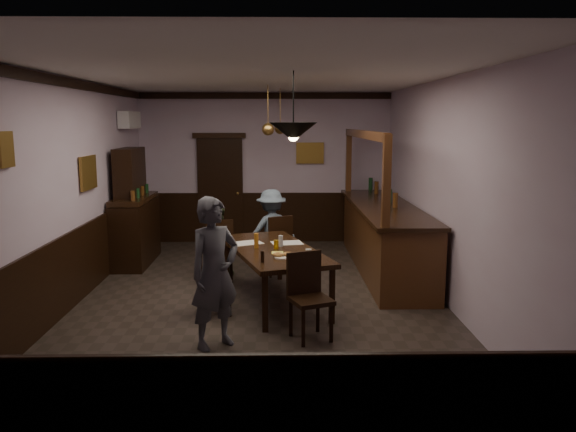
{
  "coord_description": "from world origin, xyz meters",
  "views": [
    {
      "loc": [
        0.24,
        -7.26,
        2.43
      ],
      "look_at": [
        0.39,
        0.28,
        1.15
      ],
      "focal_mm": 35.0,
      "sensor_mm": 36.0,
      "label": 1
    }
  ],
  "objects_px": {
    "chair_far_right": "(277,243)",
    "bar_counter": "(384,235)",
    "chair_far_left": "(220,247)",
    "pendant_iron": "(293,132)",
    "person_seated_left": "(217,240)",
    "chair_side": "(208,274)",
    "soda_can": "(276,244)",
    "person_seated_right": "(271,230)",
    "coffee_cup": "(309,252)",
    "dining_table": "(273,253)",
    "chair_near": "(308,291)",
    "pendant_brass_far": "(280,129)",
    "person_standing": "(215,273)",
    "sideboard": "(134,218)",
    "pendant_brass_mid": "(268,129)"
  },
  "relations": [
    {
      "from": "chair_far_right",
      "to": "bar_counter",
      "type": "bearing_deg",
      "value": 161.5
    },
    {
      "from": "dining_table",
      "to": "bar_counter",
      "type": "distance_m",
      "value": 2.43
    },
    {
      "from": "dining_table",
      "to": "person_seated_left",
      "type": "relative_size",
      "value": 2.09
    },
    {
      "from": "person_seated_left",
      "to": "bar_counter",
      "type": "distance_m",
      "value": 2.72
    },
    {
      "from": "chair_far_left",
      "to": "pendant_iron",
      "type": "xyz_separation_m",
      "value": [
        1.07,
        -1.83,
        1.78
      ]
    },
    {
      "from": "chair_side",
      "to": "sideboard",
      "type": "xyz_separation_m",
      "value": [
        -1.58,
        2.64,
        0.27
      ]
    },
    {
      "from": "chair_far_left",
      "to": "pendant_iron",
      "type": "relative_size",
      "value": 1.2
    },
    {
      "from": "person_standing",
      "to": "dining_table",
      "type": "bearing_deg",
      "value": 27.49
    },
    {
      "from": "chair_far_right",
      "to": "chair_near",
      "type": "relative_size",
      "value": 0.99
    },
    {
      "from": "dining_table",
      "to": "person_seated_right",
      "type": "height_order",
      "value": "person_seated_right"
    },
    {
      "from": "soda_can",
      "to": "bar_counter",
      "type": "relative_size",
      "value": 0.03
    },
    {
      "from": "person_seated_right",
      "to": "dining_table",
      "type": "bearing_deg",
      "value": 69.61
    },
    {
      "from": "chair_far_left",
      "to": "bar_counter",
      "type": "xyz_separation_m",
      "value": [
        2.63,
        0.56,
        0.05
      ]
    },
    {
      "from": "dining_table",
      "to": "pendant_iron",
      "type": "xyz_separation_m",
      "value": [
        0.24,
        -0.76,
        1.62
      ]
    },
    {
      "from": "dining_table",
      "to": "soda_can",
      "type": "xyz_separation_m",
      "value": [
        0.04,
        -0.06,
        0.12
      ]
    },
    {
      "from": "chair_near",
      "to": "chair_side",
      "type": "bearing_deg",
      "value": 125.15
    },
    {
      "from": "bar_counter",
      "to": "pendant_iron",
      "type": "height_order",
      "value": "pendant_iron"
    },
    {
      "from": "pendant_brass_far",
      "to": "person_standing",
      "type": "bearing_deg",
      "value": -99.72
    },
    {
      "from": "pendant_iron",
      "to": "pendant_brass_mid",
      "type": "xyz_separation_m",
      "value": [
        -0.33,
        2.53,
        -0.01
      ]
    },
    {
      "from": "person_seated_right",
      "to": "pendant_brass_mid",
      "type": "bearing_deg",
      "value": -95.6
    },
    {
      "from": "chair_near",
      "to": "pendant_brass_far",
      "type": "xyz_separation_m",
      "value": [
        -0.29,
        4.01,
        1.76
      ]
    },
    {
      "from": "sideboard",
      "to": "pendant_iron",
      "type": "distance_m",
      "value": 4.23
    },
    {
      "from": "sideboard",
      "to": "bar_counter",
      "type": "relative_size",
      "value": 0.49
    },
    {
      "from": "person_seated_right",
      "to": "bar_counter",
      "type": "relative_size",
      "value": 0.33
    },
    {
      "from": "chair_far_left",
      "to": "chair_near",
      "type": "relative_size",
      "value": 0.99
    },
    {
      "from": "chair_side",
      "to": "soda_can",
      "type": "relative_size",
      "value": 7.92
    },
    {
      "from": "pendant_iron",
      "to": "pendant_brass_mid",
      "type": "distance_m",
      "value": 2.55
    },
    {
      "from": "chair_side",
      "to": "chair_far_left",
      "type": "bearing_deg",
      "value": -12.88
    },
    {
      "from": "chair_far_left",
      "to": "person_standing",
      "type": "xyz_separation_m",
      "value": [
        0.21,
        -2.58,
        0.3
      ]
    },
    {
      "from": "chair_near",
      "to": "chair_side",
      "type": "xyz_separation_m",
      "value": [
        -1.22,
        0.79,
        -0.01
      ]
    },
    {
      "from": "person_standing",
      "to": "soda_can",
      "type": "relative_size",
      "value": 13.72
    },
    {
      "from": "chair_far_right",
      "to": "chair_near",
      "type": "distance_m",
      "value": 2.63
    },
    {
      "from": "chair_far_right",
      "to": "chair_side",
      "type": "distance_m",
      "value": 2.02
    },
    {
      "from": "person_seated_right",
      "to": "soda_can",
      "type": "xyz_separation_m",
      "value": [
        0.08,
        -1.67,
        0.14
      ]
    },
    {
      "from": "person_standing",
      "to": "sideboard",
      "type": "height_order",
      "value": "sideboard"
    },
    {
      "from": "dining_table",
      "to": "pendant_iron",
      "type": "relative_size",
      "value": 2.98
    },
    {
      "from": "person_seated_right",
      "to": "pendant_iron",
      "type": "relative_size",
      "value": 1.67
    },
    {
      "from": "bar_counter",
      "to": "pendant_brass_mid",
      "type": "relative_size",
      "value": 5.02
    },
    {
      "from": "chair_far_right",
      "to": "sideboard",
      "type": "height_order",
      "value": "sideboard"
    },
    {
      "from": "bar_counter",
      "to": "chair_far_left",
      "type": "bearing_deg",
      "value": -168.07
    },
    {
      "from": "person_seated_right",
      "to": "sideboard",
      "type": "xyz_separation_m",
      "value": [
        -2.36,
        0.55,
        0.12
      ]
    },
    {
      "from": "person_seated_left",
      "to": "sideboard",
      "type": "relative_size",
      "value": 0.58
    },
    {
      "from": "chair_side",
      "to": "pendant_brass_mid",
      "type": "height_order",
      "value": "pendant_brass_mid"
    },
    {
      "from": "person_standing",
      "to": "soda_can",
      "type": "xyz_separation_m",
      "value": [
        0.66,
        1.45,
        -0.01
      ]
    },
    {
      "from": "soda_can",
      "to": "pendant_iron",
      "type": "bearing_deg",
      "value": -73.71
    },
    {
      "from": "person_standing",
      "to": "pendant_iron",
      "type": "distance_m",
      "value": 1.87
    },
    {
      "from": "soda_can",
      "to": "dining_table",
      "type": "bearing_deg",
      "value": 123.19
    },
    {
      "from": "chair_side",
      "to": "pendant_brass_far",
      "type": "xyz_separation_m",
      "value": [
        0.94,
        3.22,
        1.78
      ]
    },
    {
      "from": "chair_near",
      "to": "sideboard",
      "type": "xyz_separation_m",
      "value": [
        -2.8,
        3.43,
        0.26
      ]
    },
    {
      "from": "person_seated_right",
      "to": "coffee_cup",
      "type": "height_order",
      "value": "person_seated_right"
    }
  ]
}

